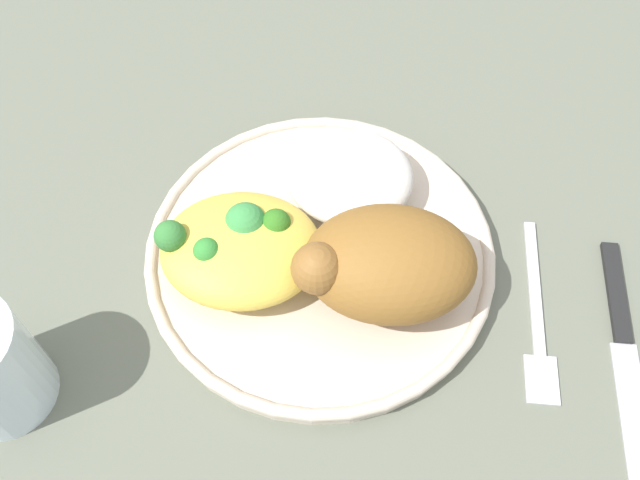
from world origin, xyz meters
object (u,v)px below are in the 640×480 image
plate (320,253)px  roasted_chicken (385,264)px  rice_pile (350,177)px  fork (537,318)px  knife (624,341)px  mac_cheese_with_broccoli (239,247)px

plate → roasted_chicken: (-0.04, 0.03, 0.04)m
plate → rice_pile: 0.06m
plate → fork: size_ratio=1.77×
rice_pile → knife: 0.22m
rice_pile → mac_cheese_with_broccoli: size_ratio=0.81×
roasted_chicken → fork: 0.12m
mac_cheese_with_broccoli → fork: bearing=172.1°
rice_pile → knife: bearing=150.1°
fork → knife: 0.06m
roasted_chicken → knife: roasted_chicken is taller
plate → mac_cheese_with_broccoli: (0.05, 0.01, 0.03)m
rice_pile → mac_cheese_with_broccoli: mac_cheese_with_broccoli is taller
roasted_chicken → plate: bearing=-34.8°
fork → knife: size_ratio=0.75×
plate → knife: size_ratio=1.32×
fork → knife: knife is taller
plate → mac_cheese_with_broccoli: mac_cheese_with_broccoli is taller
fork → rice_pile: bearing=-35.3°
mac_cheese_with_broccoli → knife: bearing=170.6°
plate → mac_cheese_with_broccoli: bearing=13.9°
mac_cheese_with_broccoli → knife: 0.27m
roasted_chicken → rice_pile: roasted_chicken is taller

